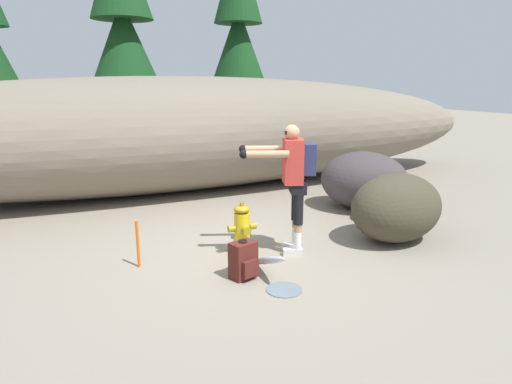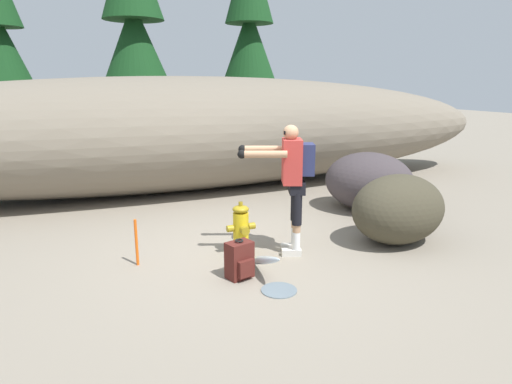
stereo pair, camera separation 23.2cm
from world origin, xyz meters
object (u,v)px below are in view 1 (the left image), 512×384
Objects in this scene: spare_backpack at (244,261)px; boulder_large at (364,180)px; fire_hydrant at (242,230)px; survey_stake at (138,244)px; boulder_mid at (396,208)px; boulder_small at (391,201)px; utility_worker at (293,173)px.

boulder_large is (3.15, 1.87, 0.30)m from spare_backpack.
fire_hydrant is at bearing -158.08° from boulder_large.
survey_stake is (-1.07, 0.84, 0.08)m from spare_backpack.
spare_backpack is at bearing -111.42° from fire_hydrant.
boulder_large reaches higher than boulder_mid.
boulder_small reaches higher than survey_stake.
utility_worker is at bearing -10.35° from survey_stake.
utility_worker is at bearing 173.11° from boulder_mid.
boulder_small is (2.77, 0.29, 0.03)m from fire_hydrant.
boulder_small is (0.55, 0.73, -0.14)m from boulder_mid.
boulder_large reaches higher than boulder_small.
survey_stake is (-4.22, -1.04, -0.22)m from boulder_large.
boulder_mid is at bearing -11.04° from fire_hydrant.
boulder_mid is (1.60, -0.19, -0.60)m from utility_worker.
boulder_small is at bearing -96.79° from boulder_large.
spare_backpack is at bearing -173.50° from boulder_mid.
utility_worker is 2.71m from boulder_large.
boulder_large is 1.76× the size of boulder_small.
boulder_large is 1.09× the size of boulder_mid.
boulder_large reaches higher than spare_backpack.
utility_worker reaches higher than boulder_large.
spare_backpack is 1.36m from survey_stake.
spare_backpack is 0.78× the size of survey_stake.
boulder_mid is at bearing -126.92° from boulder_small.
fire_hydrant is 1.20× the size of survey_stake.
spare_backpack is (-0.28, -0.72, -0.11)m from fire_hydrant.
boulder_mid is at bearing -8.81° from survey_stake.
spare_backpack is 0.53× the size of boulder_small.
spare_backpack is 0.33× the size of boulder_mid.
fire_hydrant is 1.35m from survey_stake.
utility_worker is at bearing -166.04° from boulder_small.
boulder_large is 1.72m from boulder_mid.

